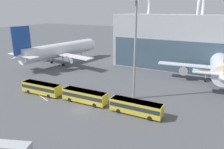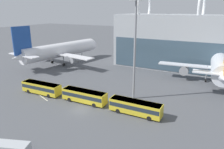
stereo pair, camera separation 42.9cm
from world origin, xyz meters
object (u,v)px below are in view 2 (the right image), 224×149
Objects in this scene: airliner_at_gate_near at (59,50)px; airliner_at_gate_far at (221,64)px; shuttle_bus_1 at (84,95)px; shuttle_bus_2 at (135,107)px; shuttle_bus_0 at (41,87)px; service_van_crossing at (10,149)px; floodlight_mast at (135,35)px.

airliner_at_gate_near is 59.01m from airliner_at_gate_far.
shuttle_bus_1 is 13.29m from shuttle_bus_2.
airliner_at_gate_near is 1.12× the size of airliner_at_gate_far.
airliner_at_gate_near reaches higher than shuttle_bus_2.
shuttle_bus_0 reaches higher than service_van_crossing.
shuttle_bus_2 is 16.67m from floodlight_mast.
airliner_at_gate_near is 58.76m from service_van_crossing.
shuttle_bus_0 is 28.26m from floodlight_mast.
shuttle_bus_0 is at bearing -159.02° from floodlight_mast.
service_van_crossing is at bearing -86.27° from shuttle_bus_1.
shuttle_bus_0 is at bearing -74.93° from service_van_crossing.
shuttle_bus_2 is (13.29, 0.09, 0.00)m from shuttle_bus_1.
floodlight_mast reaches higher than shuttle_bus_0.
airliner_at_gate_far is 60.10m from service_van_crossing.
shuttle_bus_1 is at bearing -121.56° from airliner_at_gate_near.
shuttle_bus_2 is at bearing -64.16° from floodlight_mast.
shuttle_bus_2 is at bearing 0.36° from shuttle_bus_0.
airliner_at_gate_near is 3.58× the size of shuttle_bus_0.
airliner_at_gate_far is at bearing 65.61° from shuttle_bus_2.
airliner_at_gate_far reaches higher than shuttle_bus_2.
floodlight_mast is at bearing -105.75° from airliner_at_gate_near.
floodlight_mast is at bearing 115.55° from shuttle_bus_2.
service_van_crossing is (15.11, -21.12, -0.49)m from shuttle_bus_0.
airliner_at_gate_far is 35.33m from shuttle_bus_2.
shuttle_bus_0 is 0.48× the size of floodlight_mast.
airliner_at_gate_near is 3.60× the size of shuttle_bus_2.
shuttle_bus_2 is 0.47× the size of floodlight_mast.
shuttle_bus_2 is (-14.34, -32.05, -3.92)m from airliner_at_gate_far.
airliner_at_gate_near is 6.66× the size of service_van_crossing.
floodlight_mast is at bearing -124.95° from service_van_crossing.
shuttle_bus_2 is (26.57, 0.94, 0.00)m from shuttle_bus_0.
shuttle_bus_0 is at bearing -177.34° from shuttle_bus_1.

